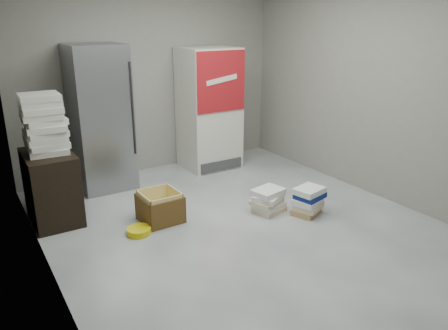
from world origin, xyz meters
TOP-DOWN VIEW (x-y plane):
  - ground at (0.00, 0.00)m, footprint 5.00×5.00m
  - room_shell at (0.00, 0.00)m, footprint 4.04×5.04m
  - steel_fridge at (-0.90, 2.13)m, footprint 0.70×0.72m
  - coke_cooler at (0.75, 2.12)m, footprint 0.80×0.73m
  - wood_shelf at (-1.73, 1.40)m, footprint 0.50×0.80m
  - supply_box_stack at (-1.72, 1.40)m, footprint 0.44×0.45m
  - phonebook_stack_main at (0.83, -0.04)m, footprint 0.41×0.39m
  - phonebook_stack_side at (0.48, 0.26)m, footprint 0.45×0.40m
  - cardboard_box at (-0.71, 0.72)m, footprint 0.45×0.45m
  - bucket_lid at (-1.05, 0.55)m, footprint 0.30×0.30m

SIDE VIEW (x-z plane):
  - ground at x=0.00m, z-range 0.00..0.00m
  - bucket_lid at x=-1.05m, z-range 0.00..0.07m
  - cardboard_box at x=-0.71m, z-range -0.03..0.32m
  - phonebook_stack_side at x=0.48m, z-range 0.00..0.29m
  - phonebook_stack_main at x=0.83m, z-range 0.00..0.33m
  - wood_shelf at x=-1.73m, z-range 0.00..0.80m
  - coke_cooler at x=0.75m, z-range 0.00..1.80m
  - steel_fridge at x=-0.90m, z-range 0.00..1.90m
  - supply_box_stack at x=-1.72m, z-range 0.80..1.45m
  - room_shell at x=0.00m, z-range 0.39..3.21m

